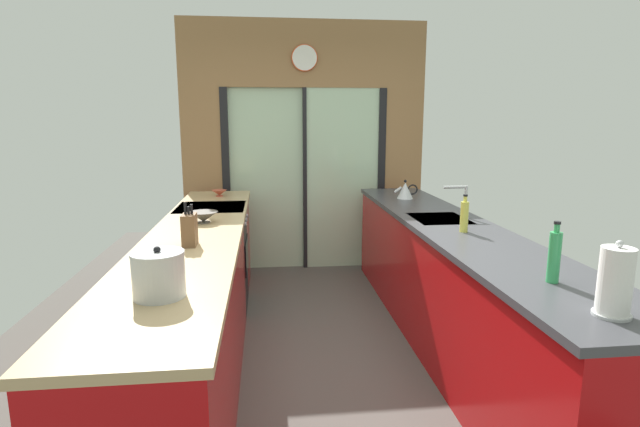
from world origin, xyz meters
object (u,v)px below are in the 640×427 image
(soap_bottle_far, at_px, (464,216))
(paper_towel_roll, at_px, (615,282))
(mixing_bowl_far, at_px, (219,193))
(knife_block, at_px, (189,229))
(mixing_bowl_near, at_px, (203,217))
(stock_pot, at_px, (159,274))
(kettle, at_px, (405,190))
(soap_bottle_near, at_px, (554,256))
(oven_range, at_px, (213,258))

(soap_bottle_far, distance_m, paper_towel_roll, 1.44)
(mixing_bowl_far, distance_m, knife_block, 1.93)
(mixing_bowl_far, xyz_separation_m, soap_bottle_far, (1.78, -1.76, 0.08))
(mixing_bowl_near, height_order, stock_pot, stock_pot)
(stock_pot, xyz_separation_m, paper_towel_roll, (1.78, -0.41, 0.04))
(mixing_bowl_near, bearing_deg, mixing_bowl_far, 90.00)
(mixing_bowl_near, distance_m, knife_block, 0.66)
(kettle, bearing_deg, stock_pot, -125.92)
(kettle, bearing_deg, paper_towel_roll, -90.04)
(mixing_bowl_far, height_order, stock_pot, stock_pot)
(soap_bottle_near, bearing_deg, kettle, 89.96)
(soap_bottle_far, bearing_deg, stock_pot, -149.73)
(knife_block, distance_m, paper_towel_roll, 2.19)
(kettle, relative_size, soap_bottle_far, 0.91)
(stock_pot, distance_m, soap_bottle_near, 1.78)
(paper_towel_roll, bearing_deg, kettle, 89.96)
(mixing_bowl_near, distance_m, paper_towel_roll, 2.63)
(kettle, relative_size, soap_bottle_near, 0.81)
(oven_range, xyz_separation_m, stock_pot, (0.02, -2.20, 0.56))
(mixing_bowl_near, relative_size, mixing_bowl_far, 1.44)
(mixing_bowl_near, height_order, soap_bottle_near, soap_bottle_near)
(mixing_bowl_near, xyz_separation_m, knife_block, (-0.00, -0.66, 0.05))
(stock_pot, bearing_deg, soap_bottle_far, 30.27)
(mixing_bowl_near, xyz_separation_m, soap_bottle_far, (1.78, -0.49, 0.07))
(mixing_bowl_near, distance_m, stock_pot, 1.53)
(soap_bottle_near, bearing_deg, mixing_bowl_near, 139.21)
(mixing_bowl_far, relative_size, stock_pot, 0.66)
(oven_range, relative_size, soap_bottle_near, 3.18)
(kettle, height_order, soap_bottle_near, soap_bottle_near)
(knife_block, height_order, soap_bottle_near, soap_bottle_near)
(soap_bottle_near, height_order, paper_towel_roll, paper_towel_roll)
(stock_pot, xyz_separation_m, soap_bottle_near, (1.78, -0.00, 0.03))
(mixing_bowl_far, bearing_deg, mixing_bowl_near, -90.00)
(mixing_bowl_near, xyz_separation_m, paper_towel_roll, (1.78, -1.94, 0.09))
(kettle, bearing_deg, oven_range, -171.88)
(mixing_bowl_near, bearing_deg, oven_range, 91.57)
(paper_towel_roll, bearing_deg, mixing_bowl_far, 119.08)
(knife_block, distance_m, soap_bottle_near, 1.98)
(mixing_bowl_near, distance_m, soap_bottle_far, 1.85)
(mixing_bowl_near, relative_size, paper_towel_roll, 0.71)
(knife_block, bearing_deg, oven_range, 90.79)
(kettle, bearing_deg, soap_bottle_near, -90.04)
(stock_pot, relative_size, soap_bottle_near, 0.77)
(knife_block, relative_size, soap_bottle_near, 0.92)
(mixing_bowl_near, height_order, knife_block, knife_block)
(stock_pot, distance_m, soap_bottle_far, 2.06)
(soap_bottle_near, bearing_deg, mixing_bowl_far, 122.45)
(knife_block, bearing_deg, mixing_bowl_near, 90.00)
(oven_range, bearing_deg, mixing_bowl_far, 88.22)
(mixing_bowl_near, relative_size, soap_bottle_far, 0.83)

